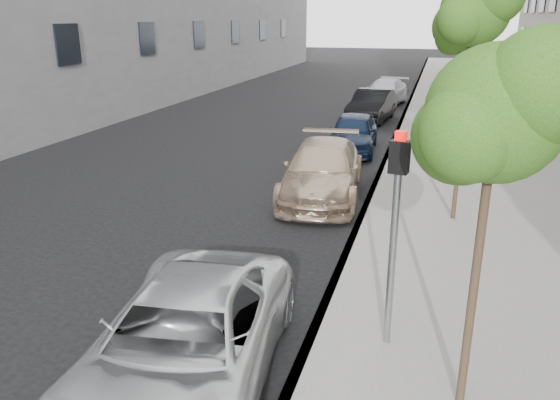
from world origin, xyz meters
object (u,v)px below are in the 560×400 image
at_px(suv, 322,170).
at_px(minivan, 185,343).
at_px(tree_near, 499,114).
at_px(tree_far, 464,29).
at_px(signal_pole, 395,216).
at_px(sedan_blue, 353,133).
at_px(sedan_rear, 385,92).
at_px(tree_mid, 477,11).
at_px(sedan_black, 372,106).

bearing_deg(suv, minivan, -95.95).
distance_m(tree_near, minivan, 4.48).
distance_m(tree_far, minivan, 14.34).
xyz_separation_m(signal_pole, sedan_blue, (-2.33, 11.85, -1.37)).
xyz_separation_m(suv, sedan_rear, (0.00, 16.18, -0.04)).
height_order(minivan, sedan_blue, sedan_blue).
relative_size(tree_mid, tree_far, 1.09).
height_order(tree_mid, suv, tree_mid).
bearing_deg(tree_near, minivan, -171.45).
height_order(sedan_blue, sedan_black, sedan_black).
height_order(tree_mid, minivan, tree_mid).
bearing_deg(sedan_blue, sedan_black, 87.18).
bearing_deg(minivan, sedan_blue, 82.87).
relative_size(tree_far, sedan_rear, 1.07).
height_order(suv, sedan_rear, suv).
distance_m(tree_far, sedan_black, 7.62).
relative_size(signal_pole, sedan_black, 0.71).
relative_size(tree_mid, suv, 1.11).
xyz_separation_m(tree_far, minivan, (-3.35, -13.50, -3.48)).
height_order(signal_pole, suv, signal_pole).
bearing_deg(sedan_black, suv, -83.32).
xyz_separation_m(minivan, sedan_rear, (0.02, 24.37, -0.00)).
distance_m(tree_far, suv, 7.15).
bearing_deg(tree_far, sedan_blue, -177.93).
xyz_separation_m(tree_mid, sedan_black, (-3.41, 12.38, -3.90)).
bearing_deg(sedan_rear, minivan, -81.92).
xyz_separation_m(tree_mid, minivan, (-3.35, -7.00, -3.94)).
height_order(tree_far, suv, tree_far).
bearing_deg(sedan_black, tree_mid, -68.36).
distance_m(tree_mid, signal_pole, 6.13).
bearing_deg(tree_mid, tree_far, 90.00).
xyz_separation_m(sedan_blue, sedan_black, (-0.08, 6.01, 0.03)).
bearing_deg(sedan_rear, tree_near, -73.93).
height_order(tree_far, sedan_rear, tree_far).
bearing_deg(tree_far, suv, -122.07).
xyz_separation_m(signal_pole, minivan, (-2.36, -1.53, -1.37)).
distance_m(tree_near, tree_mid, 6.58).
height_order(tree_far, signal_pole, tree_far).
bearing_deg(tree_far, minivan, -103.94).
xyz_separation_m(tree_near, signal_pole, (-1.00, 1.03, -1.56)).
bearing_deg(suv, tree_far, 52.15).
bearing_deg(signal_pole, tree_far, 95.38).
xyz_separation_m(tree_mid, sedan_rear, (-3.33, 17.37, -3.94)).
distance_m(tree_near, sedan_blue, 13.62).
xyz_separation_m(minivan, sedan_blue, (0.02, 13.38, 0.00)).
distance_m(minivan, sedan_black, 19.39).
relative_size(sedan_black, sedan_rear, 0.93).
bearing_deg(signal_pole, tree_mid, 89.82).
bearing_deg(signal_pole, sedan_rear, 105.96).
bearing_deg(sedan_rear, sedan_black, -82.81).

